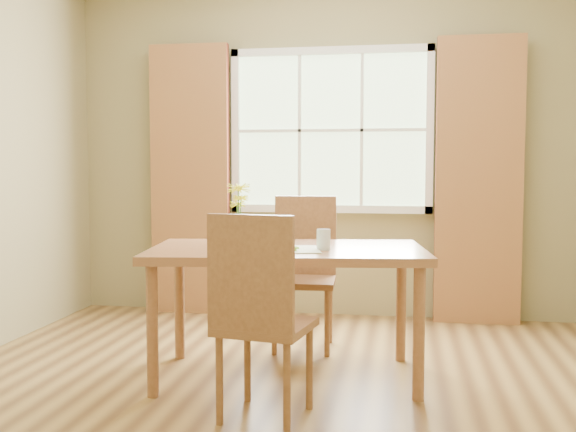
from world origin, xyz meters
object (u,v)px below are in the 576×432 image
at_px(croissant_sandwich, 274,237).
at_px(flower_vase, 239,207).
at_px(water_glass, 324,240).
at_px(chair_near, 259,309).
at_px(dining_table, 287,261).
at_px(chair_far, 304,264).

xyz_separation_m(croissant_sandwich, flower_vase, (-0.28, 0.32, 0.14)).
height_order(croissant_sandwich, water_glass, croissant_sandwich).
distance_m(chair_near, flower_vase, 1.04).
distance_m(chair_near, water_glass, 0.73).
bearing_deg(dining_table, flower_vase, 142.41).
bearing_deg(water_glass, dining_table, 162.20).
height_order(chair_near, water_glass, chair_near).
bearing_deg(croissant_sandwich, chair_near, -119.06).
relative_size(croissant_sandwich, water_glass, 1.59).
xyz_separation_m(chair_far, flower_vase, (-0.32, -0.52, 0.42)).
bearing_deg(flower_vase, chair_far, 57.80).
relative_size(chair_near, croissant_sandwich, 5.45).
distance_m(dining_table, chair_far, 0.72).
xyz_separation_m(chair_near, chair_far, (0.01, 1.41, 0.01)).
xyz_separation_m(chair_far, water_glass, (0.22, -0.78, 0.25)).
xyz_separation_m(dining_table, water_glass, (0.22, -0.07, 0.13)).
distance_m(dining_table, chair_near, 0.72).
relative_size(chair_near, flower_vase, 2.79).
height_order(water_glass, flower_vase, flower_vase).
bearing_deg(chair_far, chair_near, -93.57).
bearing_deg(croissant_sandwich, flower_vase, 97.95).
xyz_separation_m(water_glass, flower_vase, (-0.55, 0.26, 0.16)).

